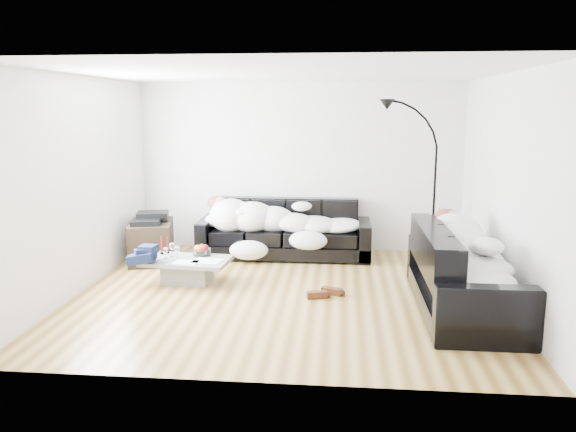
# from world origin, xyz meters

# --- Properties ---
(ground) EXTENTS (5.00, 5.00, 0.00)m
(ground) POSITION_xyz_m (0.00, 0.00, 0.00)
(ground) COLOR brown
(ground) RESTS_ON ground
(wall_back) EXTENTS (5.00, 0.02, 2.60)m
(wall_back) POSITION_xyz_m (0.00, 2.25, 1.30)
(wall_back) COLOR silver
(wall_back) RESTS_ON ground
(wall_left) EXTENTS (0.02, 4.50, 2.60)m
(wall_left) POSITION_xyz_m (-2.50, 0.00, 1.30)
(wall_left) COLOR silver
(wall_left) RESTS_ON ground
(wall_right) EXTENTS (0.02, 4.50, 2.60)m
(wall_right) POSITION_xyz_m (2.50, 0.00, 1.30)
(wall_right) COLOR silver
(wall_right) RESTS_ON ground
(ceiling) EXTENTS (5.00, 5.00, 0.00)m
(ceiling) POSITION_xyz_m (0.00, 0.00, 2.60)
(ceiling) COLOR white
(ceiling) RESTS_ON ground
(sofa_back) EXTENTS (2.56, 0.89, 0.84)m
(sofa_back) POSITION_xyz_m (-0.19, 1.76, 0.42)
(sofa_back) COLOR black
(sofa_back) RESTS_ON ground
(sofa_right) EXTENTS (0.96, 2.25, 0.91)m
(sofa_right) POSITION_xyz_m (2.01, -0.35, 0.46)
(sofa_right) COLOR black
(sofa_right) RESTS_ON ground
(sleeper_back) EXTENTS (2.17, 0.75, 0.43)m
(sleeper_back) POSITION_xyz_m (-0.19, 1.71, 0.64)
(sleeper_back) COLOR white
(sleeper_back) RESTS_ON sofa_back
(sleeper_right) EXTENTS (0.81, 1.93, 0.47)m
(sleeper_right) POSITION_xyz_m (2.01, -0.35, 0.66)
(sleeper_right) COLOR white
(sleeper_right) RESTS_ON sofa_right
(teal_cushion) EXTENTS (0.42, 0.38, 0.20)m
(teal_cushion) POSITION_xyz_m (1.95, 0.35, 0.72)
(teal_cushion) COLOR #0A4836
(teal_cushion) RESTS_ON sofa_right
(coffee_table) EXTENTS (1.13, 0.72, 0.31)m
(coffee_table) POSITION_xyz_m (-1.30, 0.32, 0.16)
(coffee_table) COLOR #939699
(coffee_table) RESTS_ON ground
(fruit_bowl) EXTENTS (0.28, 0.28, 0.14)m
(fruit_bowl) POSITION_xyz_m (-1.15, 0.51, 0.39)
(fruit_bowl) COLOR white
(fruit_bowl) RESTS_ON coffee_table
(wine_glass_a) EXTENTS (0.09, 0.09, 0.19)m
(wine_glass_a) POSITION_xyz_m (-1.51, 0.40, 0.41)
(wine_glass_a) COLOR white
(wine_glass_a) RESTS_ON coffee_table
(wine_glass_b) EXTENTS (0.07, 0.07, 0.15)m
(wine_glass_b) POSITION_xyz_m (-1.57, 0.30, 0.39)
(wine_glass_b) COLOR white
(wine_glass_b) RESTS_ON coffee_table
(wine_glass_c) EXTENTS (0.08, 0.08, 0.17)m
(wine_glass_c) POSITION_xyz_m (-1.42, 0.30, 0.40)
(wine_glass_c) COLOR white
(wine_glass_c) RESTS_ON coffee_table
(candle_left) EXTENTS (0.06, 0.06, 0.24)m
(candle_left) POSITION_xyz_m (-1.69, 0.52, 0.44)
(candle_left) COLOR maroon
(candle_left) RESTS_ON coffee_table
(candle_right) EXTENTS (0.04, 0.04, 0.21)m
(candle_right) POSITION_xyz_m (-1.63, 0.57, 0.42)
(candle_right) COLOR maroon
(candle_right) RESTS_ON coffee_table
(newspaper_a) EXTENTS (0.40, 0.34, 0.01)m
(newspaper_a) POSITION_xyz_m (-1.01, 0.23, 0.32)
(newspaper_a) COLOR silver
(newspaper_a) RESTS_ON coffee_table
(newspaper_b) EXTENTS (0.32, 0.24, 0.01)m
(newspaper_b) POSITION_xyz_m (-1.27, 0.15, 0.32)
(newspaper_b) COLOR silver
(newspaper_b) RESTS_ON coffee_table
(navy_jacket) EXTENTS (0.39, 0.35, 0.17)m
(navy_jacket) POSITION_xyz_m (-1.76, 0.11, 0.48)
(navy_jacket) COLOR black
(navy_jacket) RESTS_ON coffee_table
(shoes) EXTENTS (0.43, 0.33, 0.09)m
(shoes) POSITION_xyz_m (0.46, -0.06, 0.05)
(shoes) COLOR #472311
(shoes) RESTS_ON ground
(av_cabinet) EXTENTS (0.77, 0.97, 0.59)m
(av_cabinet) POSITION_xyz_m (-2.09, 1.27, 0.29)
(av_cabinet) COLOR black
(av_cabinet) RESTS_ON ground
(stereo) EXTENTS (0.51, 0.43, 0.13)m
(stereo) POSITION_xyz_m (-2.09, 1.27, 0.65)
(stereo) COLOR black
(stereo) RESTS_ON av_cabinet
(floor_lamp) EXTENTS (0.79, 0.42, 2.06)m
(floor_lamp) POSITION_xyz_m (1.97, 1.59, 1.03)
(floor_lamp) COLOR black
(floor_lamp) RESTS_ON ground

